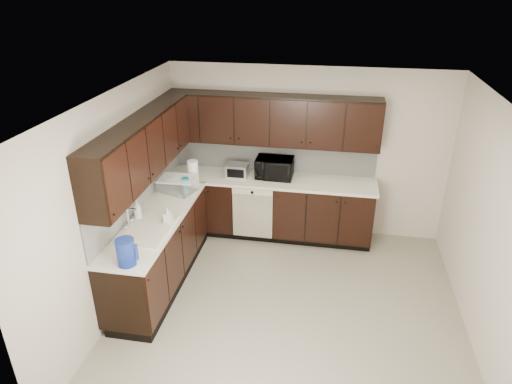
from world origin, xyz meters
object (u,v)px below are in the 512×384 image
microwave (274,168)px  storage_bin (178,185)px  blue_pitcher (126,252)px  sink (147,234)px  toaster_oven (237,170)px

microwave → storage_bin: (-1.23, -0.69, -0.06)m
blue_pitcher → sink: bearing=102.1°
storage_bin → sink: bearing=-90.8°
storage_bin → blue_pitcher: bearing=-87.9°
sink → toaster_oven: sink is taller
microwave → blue_pitcher: (-1.16, -2.44, -0.00)m
blue_pitcher → microwave: bearing=70.1°
sink → microwave: microwave is taller
toaster_oven → storage_bin: bearing=-136.3°
toaster_oven → microwave: bearing=9.3°
microwave → toaster_oven: (-0.53, -0.07, -0.05)m
sink → microwave: 2.16m
toaster_oven → blue_pitcher: bearing=-102.9°
blue_pitcher → toaster_oven: bearing=80.7°
microwave → toaster_oven: microwave is taller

